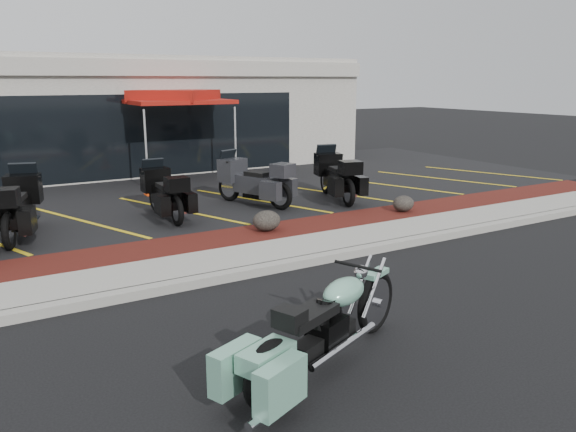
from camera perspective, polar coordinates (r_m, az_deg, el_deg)
ground at (r=9.04m, az=1.10°, el=-7.30°), size 90.00×90.00×0.00m
curb at (r=9.74m, az=-1.67°, el=-5.25°), size 24.00×0.25×0.15m
sidewalk at (r=10.33m, az=-3.54°, el=-4.16°), size 24.00×1.20×0.15m
mulch_bed at (r=11.37m, az=-6.28°, el=-2.52°), size 24.00×1.20×0.16m
upper_lot at (r=16.32m, az=-14.09°, el=2.10°), size 26.00×9.60×0.15m
dealership_building at (r=22.14m, az=-19.10°, el=9.76°), size 18.00×8.16×4.00m
boulder_mid at (r=11.71m, az=-2.20°, el=-0.48°), size 0.60×0.50×0.43m
boulder_right at (r=13.71m, az=11.64°, el=1.25°), size 0.54×0.45×0.38m
hero_cruiser at (r=7.41m, az=8.90°, el=-7.77°), size 3.17×1.93×1.09m
touring_black_front at (r=13.18m, az=-25.10°, el=1.94°), size 1.56×2.56×1.40m
touring_black_mid at (r=13.77m, az=-13.44°, el=3.07°), size 0.86×2.21×1.28m
touring_grey at (r=14.62m, az=-6.05°, el=4.11°), size 1.72×2.48×1.35m
touring_black_rear at (r=15.53m, az=3.90°, el=4.77°), size 1.49×2.52×1.38m
traffic_cone at (r=15.88m, az=-13.73°, el=2.92°), size 0.42×0.42×0.46m
popup_canopy at (r=18.12m, az=-11.45°, el=11.64°), size 3.82×3.82×2.78m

